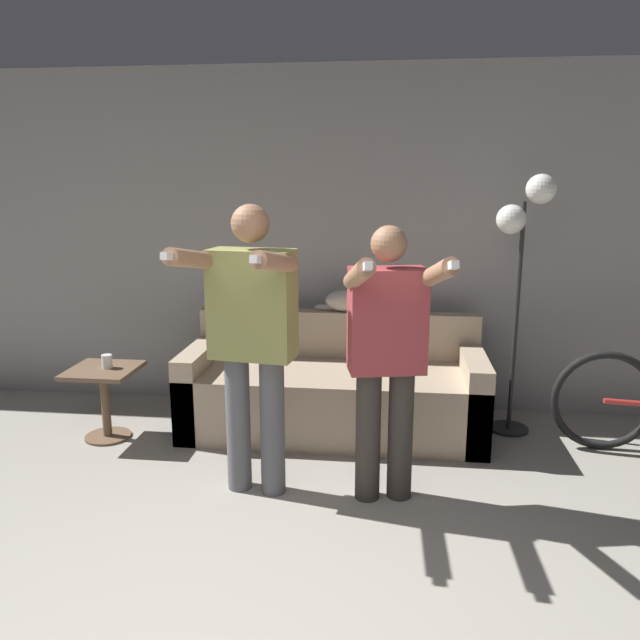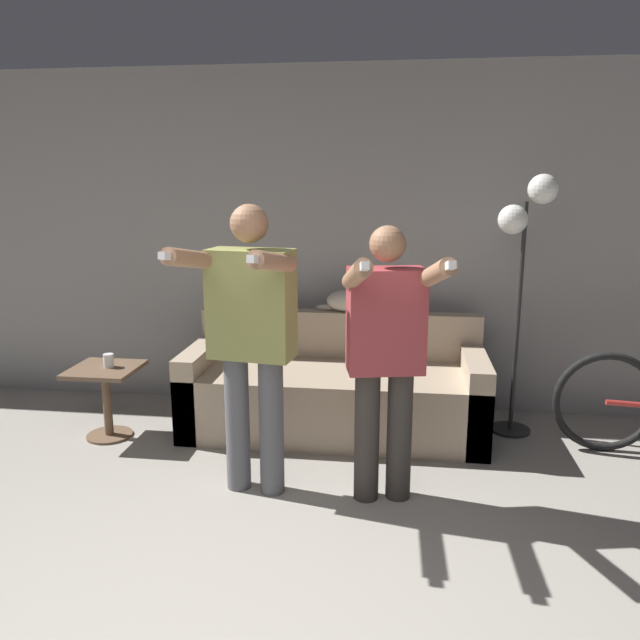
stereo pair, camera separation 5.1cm
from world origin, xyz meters
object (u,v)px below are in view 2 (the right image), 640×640
person_left (251,331)px  person_right (386,348)px  side_table (106,387)px  couch (335,392)px  cup (109,360)px  cat (347,300)px  floor_lamp (525,234)px

person_left → person_right: (0.74, -0.00, -0.07)m
person_right → side_table: person_right is taller
couch → cup: couch is taller
couch → cup: bearing=-167.8°
side_table → cat: bearing=22.5°
cup → floor_lamp: bearing=9.2°
cat → person_left: bearing=-107.8°
person_right → cat: size_ratio=3.90×
person_left → side_table: bearing=160.1°
cup → side_table: bearing=-151.1°
person_right → cup: bearing=149.6°
person_left → person_right: person_left is taller
couch → cat: 0.69m
person_left → cat: 1.37m
floor_lamp → side_table: size_ratio=3.57×
person_left → floor_lamp: floor_lamp is taller
couch → side_table: bearing=-167.5°
couch → floor_lamp: size_ratio=1.16×
side_table → couch: bearing=12.5°
person_left → cat: (0.42, 1.30, -0.07)m
floor_lamp → cup: (-2.80, -0.45, -0.86)m
cat → side_table: (-1.61, -0.67, -0.53)m
person_right → cup: (-1.91, 0.65, -0.33)m
person_right → cat: (-0.33, 1.30, 0.00)m
cat → cup: 1.75m
person_right → side_table: size_ratio=3.04×
floor_lamp → cup: 2.97m
couch → cat: (0.05, 0.32, 0.61)m
person_left → cup: size_ratio=17.74×
cat → side_table: 1.82m
couch → person_right: size_ratio=1.36×
person_left → cup: 1.40m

